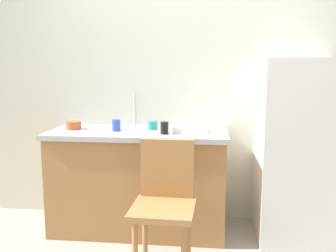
# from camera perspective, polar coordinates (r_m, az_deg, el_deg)

# --- Properties ---
(back_wall) EXTENTS (4.80, 0.10, 2.60)m
(back_wall) POSITION_cam_1_polar(r_m,az_deg,el_deg) (3.34, 2.43, 7.80)
(back_wall) COLOR silver
(back_wall) RESTS_ON ground_plane
(cabinet_base) EXTENTS (1.42, 0.60, 0.81)m
(cabinet_base) POSITION_cam_1_polar(r_m,az_deg,el_deg) (3.19, -4.42, -8.61)
(cabinet_base) COLOR #A87542
(cabinet_base) RESTS_ON ground_plane
(countertop) EXTENTS (1.46, 0.64, 0.04)m
(countertop) POSITION_cam_1_polar(r_m,az_deg,el_deg) (3.09, -4.51, -1.06)
(countertop) COLOR #B7B7BC
(countertop) RESTS_ON cabinet_base
(faucet) EXTENTS (0.02, 0.02, 0.29)m
(faucet) POSITION_cam_1_polar(r_m,az_deg,el_deg) (3.32, -5.09, 2.55)
(faucet) COLOR #B7B7BC
(faucet) RESTS_ON countertop
(refrigerator) EXTENTS (0.60, 0.61, 1.43)m
(refrigerator) POSITION_cam_1_polar(r_m,az_deg,el_deg) (3.13, 19.08, -3.52)
(refrigerator) COLOR white
(refrigerator) RESTS_ON ground_plane
(chair) EXTENTS (0.41, 0.41, 0.89)m
(chair) POSITION_cam_1_polar(r_m,az_deg,el_deg) (2.48, -0.55, -11.50)
(chair) COLOR #A87542
(chair) RESTS_ON ground_plane
(dish_tray) EXTENTS (0.28, 0.20, 0.05)m
(dish_tray) POSITION_cam_1_polar(r_m,az_deg,el_deg) (3.01, 3.49, -0.45)
(dish_tray) COLOR white
(dish_tray) RESTS_ON countertop
(terracotta_bowl) EXTENTS (0.13, 0.13, 0.07)m
(terracotta_bowl) POSITION_cam_1_polar(r_m,az_deg,el_deg) (3.25, -14.25, 0.13)
(terracotta_bowl) COLOR #B25B33
(terracotta_bowl) RESTS_ON countertop
(cup_black) EXTENTS (0.06, 0.06, 0.10)m
(cup_black) POSITION_cam_1_polar(r_m,az_deg,el_deg) (2.91, -0.54, -0.29)
(cup_black) COLOR black
(cup_black) RESTS_ON countertop
(cup_blue) EXTENTS (0.07, 0.07, 0.10)m
(cup_blue) POSITION_cam_1_polar(r_m,az_deg,el_deg) (3.08, -7.92, 0.13)
(cup_blue) COLOR blue
(cup_blue) RESTS_ON countertop
(cup_teal) EXTENTS (0.08, 0.08, 0.07)m
(cup_teal) POSITION_cam_1_polar(r_m,az_deg,el_deg) (3.13, -2.36, 0.12)
(cup_teal) COLOR teal
(cup_teal) RESTS_ON countertop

